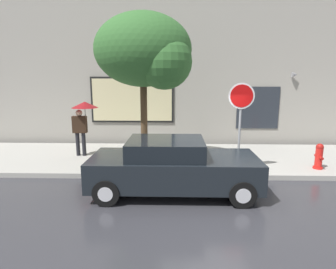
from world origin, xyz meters
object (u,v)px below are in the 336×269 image
object	(u,v)px
parked_car	(173,167)
pedestrian_with_umbrella	(83,114)
stop_sign	(241,110)
street_tree	(147,53)
fire_hydrant	(319,156)

from	to	relation	value
parked_car	pedestrian_with_umbrella	size ratio (longest dim) A/B	2.15
parked_car	stop_sign	world-z (taller)	stop_sign
street_tree	parked_car	bearing A→B (deg)	-65.43
fire_hydrant	pedestrian_with_umbrella	bearing A→B (deg)	170.40
parked_car	fire_hydrant	size ratio (longest dim) A/B	5.28
fire_hydrant	pedestrian_with_umbrella	distance (m)	8.02
parked_car	street_tree	distance (m)	3.55
stop_sign	parked_car	bearing A→B (deg)	-145.90
parked_car	pedestrian_with_umbrella	xyz separation A→B (m)	(-3.26, 3.01, 0.99)
stop_sign	pedestrian_with_umbrella	bearing A→B (deg)	162.40
parked_car	fire_hydrant	world-z (taller)	parked_car
pedestrian_with_umbrella	stop_sign	world-z (taller)	stop_sign
pedestrian_with_umbrella	parked_car	bearing A→B (deg)	-42.66
pedestrian_with_umbrella	stop_sign	size ratio (longest dim) A/B	0.74
fire_hydrant	street_tree	size ratio (longest dim) A/B	0.17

